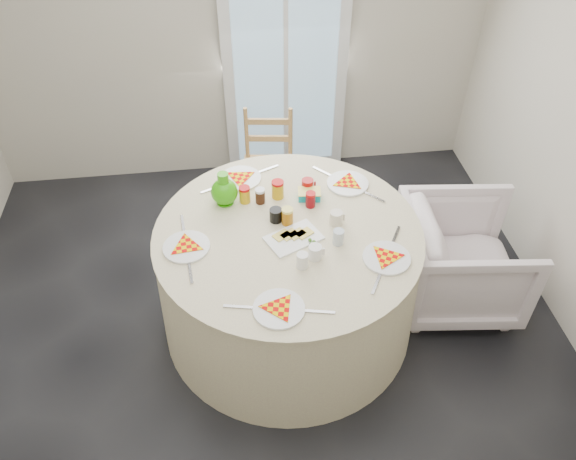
{
  "coord_description": "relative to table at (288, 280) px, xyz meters",
  "views": [
    {
      "loc": [
        -0.11,
        -2.2,
        3.0
      ],
      "look_at": [
        0.2,
        0.2,
        0.8
      ],
      "focal_mm": 35.0,
      "sensor_mm": 36.0,
      "label": 1
    }
  ],
  "objects": [
    {
      "name": "cheese_platter",
      "position": [
        0.02,
        -0.07,
        0.4
      ],
      "size": [
        0.36,
        0.31,
        0.04
      ],
      "primitive_type": null,
      "rotation": [
        0.0,
        0.0,
        0.43
      ],
      "color": "white",
      "rests_on": "table"
    },
    {
      "name": "wooden_chair",
      "position": [
        -0.01,
        1.11,
        0.09
      ],
      "size": [
        0.44,
        0.43,
        0.88
      ],
      "primitive_type": null,
      "rotation": [
        0.0,
        0.0,
        -0.14
      ],
      "color": "tan",
      "rests_on": "floor"
    },
    {
      "name": "mugs_glasses",
      "position": [
        0.12,
        -0.01,
        0.44
      ],
      "size": [
        0.74,
        0.74,
        0.1
      ],
      "primitive_type": null,
      "rotation": [
        0.0,
        0.0,
        0.4
      ],
      "color": "#A1A1A1",
      "rests_on": "table"
    },
    {
      "name": "place_settings",
      "position": [
        0.0,
        0.0,
        0.4
      ],
      "size": [
        1.73,
        1.73,
        0.03
      ],
      "primitive_type": null,
      "rotation": [
        0.0,
        0.0,
        0.21
      ],
      "color": "white",
      "rests_on": "table"
    },
    {
      "name": "green_pitcher",
      "position": [
        -0.35,
        0.32,
        0.49
      ],
      "size": [
        0.19,
        0.19,
        0.21
      ],
      "primitive_type": null,
      "rotation": [
        0.0,
        0.0,
        0.19
      ],
      "color": "#30A40A",
      "rests_on": "table"
    },
    {
      "name": "armchair",
      "position": [
        1.17,
        0.05,
        0.02
      ],
      "size": [
        0.8,
        0.84,
        0.79
      ],
      "primitive_type": "imported",
      "rotation": [
        0.0,
        0.0,
        1.46
      ],
      "color": "silver",
      "rests_on": "floor"
    },
    {
      "name": "jar_cluster",
      "position": [
        -0.04,
        0.26,
        0.45
      ],
      "size": [
        0.5,
        0.37,
        0.13
      ],
      "primitive_type": null,
      "rotation": [
        0.0,
        0.0,
        -0.37
      ],
      "color": "#AF681F",
      "rests_on": "table"
    },
    {
      "name": "wall_back",
      "position": [
        -0.2,
        1.8,
        0.93
      ],
      "size": [
        4.0,
        0.02,
        2.6
      ],
      "primitive_type": "cube",
      "color": "#BCB5A3",
      "rests_on": "floor"
    },
    {
      "name": "butter_tub",
      "position": [
        0.17,
        0.29,
        0.41
      ],
      "size": [
        0.15,
        0.12,
        0.06
      ],
      "primitive_type": "cube",
      "rotation": [
        0.0,
        0.0,
        -0.12
      ],
      "color": "#0BA0AE",
      "rests_on": "table"
    },
    {
      "name": "floor",
      "position": [
        -0.2,
        -0.2,
        -0.38
      ],
      "size": [
        4.0,
        4.0,
        0.0
      ],
      "primitive_type": "plane",
      "color": "black",
      "rests_on": "ground"
    },
    {
      "name": "glass_door",
      "position": [
        0.2,
        1.75,
        0.68
      ],
      "size": [
        1.0,
        0.08,
        2.1
      ],
      "primitive_type": "cube",
      "color": "silver",
      "rests_on": "floor"
    },
    {
      "name": "table",
      "position": [
        0.0,
        0.0,
        0.0
      ],
      "size": [
        1.64,
        1.64,
        0.83
      ],
      "primitive_type": "cylinder",
      "color": "beige",
      "rests_on": "floor"
    }
  ]
}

